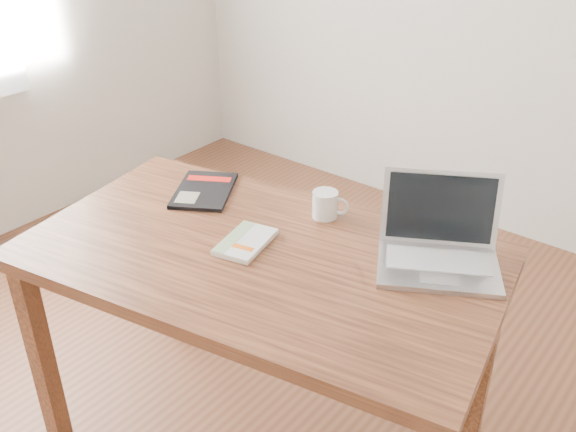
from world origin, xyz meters
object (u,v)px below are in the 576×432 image
Objects in this scene: white_guidebook at (246,242)px; coffee_mug at (326,204)px; desk at (261,278)px; black_guidebook at (204,190)px; laptop at (439,245)px.

coffee_mug reaches higher than white_guidebook.
black_guidebook reaches higher than desk.
black_guidebook is at bearing 158.19° from laptop.
black_guidebook is (-0.37, 0.15, 0.10)m from desk.
laptop reaches higher than black_guidebook.
white_guidebook is 0.52m from laptop.
white_guidebook reaches higher than black_guidebook.
laptop is at bearing 16.97° from white_guidebook.
desk is 13.06× the size of coffee_mug.
coffee_mug is at bearing 60.18° from white_guidebook.
coffee_mug is (-0.37, 0.01, -0.00)m from laptop.
laptop is at bearing -22.48° from coffee_mug.
desk is at bearing -176.75° from laptop.
white_guidebook reaches higher than desk.
laptop is 0.37m from coffee_mug.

